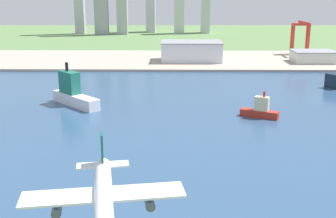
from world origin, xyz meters
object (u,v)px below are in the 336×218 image
airplane_landing (104,197)px  warehouse_main (191,51)px  warehouse_annex (313,56)px  ferry_boat (73,93)px  port_crane_red (301,31)px  tugboat_small (260,110)px

airplane_landing → warehouse_main: airplane_landing is taller
airplane_landing → warehouse_annex: (164.18, 387.27, -27.57)m
warehouse_main → ferry_boat: bearing=-115.8°
port_crane_red → warehouse_annex: port_crane_red is taller
airplane_landing → ferry_boat: (-55.66, 211.62, -27.91)m
ferry_boat → warehouse_main: size_ratio=0.59×
airplane_landing → ferry_boat: 220.60m
tugboat_small → warehouse_main: warehouse_main is taller
tugboat_small → port_crane_red: port_crane_red is taller
airplane_landing → warehouse_annex: bearing=67.0°
tugboat_small → warehouse_annex: (95.65, 204.74, 3.80)m
tugboat_small → ferry_boat: bearing=166.8°
port_crane_red → warehouse_annex: (-1.98, -61.37, -21.62)m
warehouse_annex → port_crane_red: bearing=88.2°
port_crane_red → warehouse_main: 144.79m
warehouse_annex → warehouse_main: bearing=176.8°
tugboat_small → warehouse_main: bearing=99.5°
airplane_landing → warehouse_annex: 421.53m
airplane_landing → port_crane_red: 478.46m
airplane_landing → warehouse_main: (32.90, 394.69, -23.20)m
port_crane_red → warehouse_annex: size_ratio=0.89×
tugboat_small → warehouse_main: 215.29m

